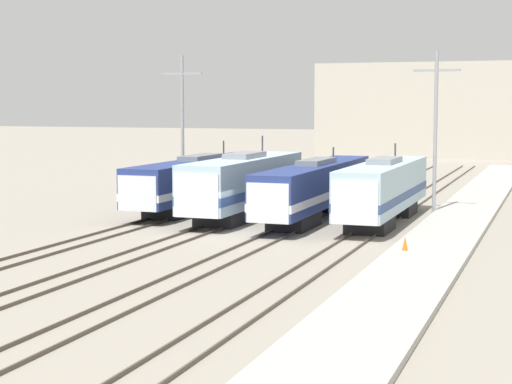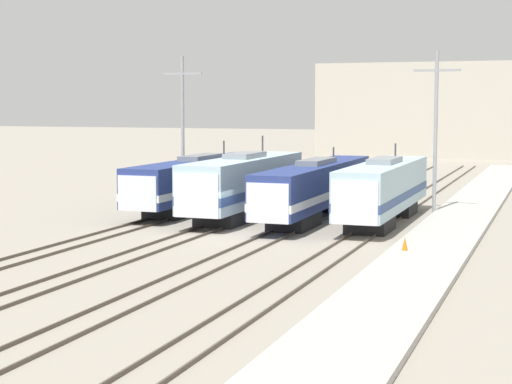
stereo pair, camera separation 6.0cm
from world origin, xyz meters
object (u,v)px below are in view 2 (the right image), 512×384
at_px(locomotive_far_right, 383,190).
at_px(traffic_cone, 405,243).
at_px(locomotive_center_right, 314,188).
at_px(catenary_tower_left, 183,124).
at_px(catenary_tower_right, 436,127).
at_px(locomotive_center_left, 243,185).
at_px(locomotive_far_left, 198,181).

bearing_deg(locomotive_far_right, traffic_cone, -73.07).
height_order(locomotive_far_right, traffic_cone, locomotive_far_right).
relative_size(locomotive_center_right, catenary_tower_left, 1.79).
relative_size(locomotive_center_right, traffic_cone, 28.60).
bearing_deg(catenary_tower_right, catenary_tower_left, 180.00).
height_order(locomotive_center_left, traffic_cone, locomotive_center_left).
bearing_deg(catenary_tower_right, locomotive_far_left, -170.19).
bearing_deg(locomotive_center_right, catenary_tower_right, 36.51).
height_order(locomotive_far_left, catenary_tower_left, catenary_tower_left).
bearing_deg(locomotive_far_right, locomotive_center_right, 173.22).
bearing_deg(locomotive_far_right, locomotive_far_left, 168.07).
relative_size(locomotive_center_left, catenary_tower_left, 1.45).
height_order(catenary_tower_left, traffic_cone, catenary_tower_left).
relative_size(locomotive_far_left, locomotive_center_left, 1.23).
xyz_separation_m(catenary_tower_left, catenary_tower_right, (18.97, 0.00, 0.00)).
bearing_deg(locomotive_far_left, catenary_tower_left, 131.40).
distance_m(locomotive_far_right, catenary_tower_right, 7.39).
relative_size(locomotive_center_left, locomotive_center_right, 0.81).
bearing_deg(locomotive_center_right, catenary_tower_left, 156.11).
distance_m(locomotive_center_right, locomotive_far_right, 4.71).
height_order(locomotive_center_right, locomotive_far_right, locomotive_far_right).
xyz_separation_m(locomotive_center_right, locomotive_far_right, (4.68, -0.56, 0.10)).
xyz_separation_m(locomotive_center_left, catenary_tower_left, (-7.19, 6.19, 3.80)).
relative_size(catenary_tower_right, traffic_cone, 16.01).
relative_size(locomotive_center_left, locomotive_far_right, 0.98).
distance_m(locomotive_far_left, catenary_tower_right, 17.18).
relative_size(locomotive_far_right, traffic_cone, 23.70).
bearing_deg(locomotive_far_right, locomotive_center_left, -177.71).
height_order(catenary_tower_left, catenary_tower_right, same).
distance_m(locomotive_center_left, locomotive_far_right, 9.37).
height_order(locomotive_center_left, catenary_tower_left, catenary_tower_left).
height_order(locomotive_far_left, traffic_cone, locomotive_far_left).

